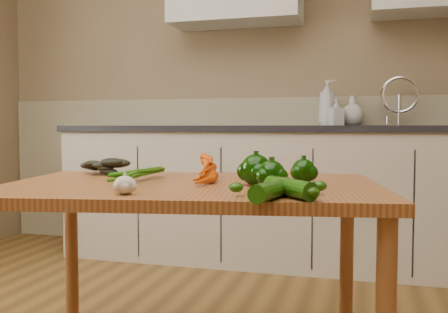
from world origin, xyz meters
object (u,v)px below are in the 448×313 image
pepper_c (272,175)px  tomato_c (298,172)px  zucchini_b (273,190)px  tomato_b (266,170)px  garlic_bulb (125,185)px  pepper_b (304,171)px  soap_bottle_a (327,103)px  carrot_bunch (184,173)px  table (191,205)px  zucchini_a (290,188)px  soap_bottle_c (352,111)px  soap_bottle_b (336,112)px  tomato_a (256,171)px  pepper_a (256,170)px  leafy_greens (105,163)px

pepper_c → tomato_c: size_ratio=1.40×
zucchini_b → tomato_b: bearing=102.7°
garlic_bulb → pepper_b: size_ratio=0.77×
soap_bottle_a → garlic_bulb: 2.15m
garlic_bulb → carrot_bunch: bearing=82.1°
table → pepper_b: pepper_b is taller
carrot_bunch → tomato_c: carrot_bunch is taller
tomato_c → zucchini_a: 0.47m
soap_bottle_c → zucchini_b: soap_bottle_c is taller
garlic_bulb → zucchini_a: size_ratio=0.32×
soap_bottle_a → pepper_c: 1.85m
carrot_bunch → garlic_bulb: (-0.05, -0.36, -0.01)m
soap_bottle_a → tomato_c: 1.57m
tomato_c → pepper_c: bearing=-99.7°
pepper_c → soap_bottle_b: bearing=86.3°
soap_bottle_b → pepper_b: (-0.03, -1.54, -0.25)m
pepper_b → table: bearing=-163.7°
tomato_a → zucchini_b: tomato_a is taller
pepper_a → tomato_c: size_ratio=1.65×
pepper_b → pepper_c: size_ratio=0.95×
soap_bottle_b → soap_bottle_c: 0.14m
pepper_c → soap_bottle_c: bearing=83.4°
pepper_a → pepper_b: pepper_a is taller
table → tomato_a: size_ratio=18.57×
soap_bottle_b → tomato_c: size_ratio=2.73×
soap_bottle_c → tomato_a: size_ratio=2.53×
tomato_a → soap_bottle_c: bearing=79.1°
soap_bottle_b → pepper_c: bearing=58.4°
soap_bottle_b → tomato_b: size_ratio=2.40×
tomato_c → zucchini_b: (-0.00, -0.52, -0.00)m
zucchini_a → soap_bottle_b: bearing=89.2°
soap_bottle_a → pepper_c: soap_bottle_a is taller
garlic_bulb → tomato_c: tomato_c is taller
soap_bottle_a → tomato_a: soap_bottle_a is taller
table → zucchini_b: size_ratio=6.37×
tomato_a → tomato_b: 0.06m
soap_bottle_a → soap_bottle_c: (0.16, -0.00, -0.05)m
pepper_a → zucchini_b: pepper_a is taller
leafy_greens → pepper_a: bearing=-17.8°
garlic_bulb → zucchini_a: (0.47, 0.07, -0.00)m
pepper_c → tomato_b: pepper_c is taller
leafy_greens → zucchini_a: leafy_greens is taller
soap_bottle_b → pepper_a: (-0.18, -1.66, -0.24)m
pepper_c → tomato_b: bearing=104.2°
table → soap_bottle_a: soap_bottle_a is taller
soap_bottle_c → tomato_a: bearing=115.6°
tomato_c → tomato_b: bearing=-176.6°
carrot_bunch → zucchini_a: (0.42, -0.29, -0.01)m
tomato_c → zucchini_b: size_ratio=0.28×
pepper_b → zucchini_b: pepper_b is taller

